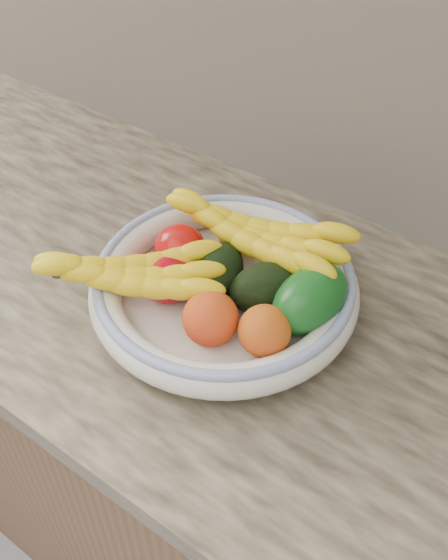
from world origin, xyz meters
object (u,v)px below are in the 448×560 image
banana_bunch_back (254,238)px  banana_bunch_front (131,278)px  fruit_bowl (224,286)px  green_mango (310,299)px

banana_bunch_back → banana_bunch_front: banana_bunch_back is taller
fruit_bowl → banana_bunch_back: (0.00, 0.07, 0.04)m
fruit_bowl → green_mango: (0.13, 0.03, 0.03)m
banana_bunch_front → green_mango: bearing=-11.4°
banana_bunch_back → banana_bunch_front: (-0.10, -0.16, -0.01)m
fruit_bowl → green_mango: size_ratio=3.04×
fruit_bowl → banana_bunch_back: banana_bunch_back is taller
fruit_bowl → banana_bunch_front: size_ratio=1.41×
fruit_bowl → banana_bunch_back: 0.08m
green_mango → banana_bunch_back: same height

